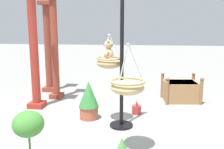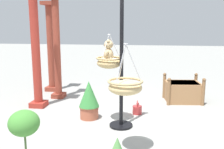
% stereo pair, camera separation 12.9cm
% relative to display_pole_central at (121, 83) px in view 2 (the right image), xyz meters
% --- Properties ---
extents(ground_plane, '(40.00, 40.00, 0.00)m').
position_rel_display_pole_central_xyz_m(ground_plane, '(0.23, 0.17, -0.84)').
color(ground_plane, gray).
extents(display_pole_central, '(0.44, 0.44, 2.64)m').
position_rel_display_pole_central_xyz_m(display_pole_central, '(0.00, 0.00, 0.00)').
color(display_pole_central, black).
rests_on(display_pole_central, ground).
extents(hanging_basket_with_teddy, '(0.49, 0.49, 0.65)m').
position_rel_display_pole_central_xyz_m(hanging_basket_with_teddy, '(0.15, 0.25, 0.37)').
color(hanging_basket_with_teddy, tan).
extents(teddy_bear, '(0.29, 0.25, 0.42)m').
position_rel_display_pole_central_xyz_m(teddy_bear, '(0.15, 0.27, 0.55)').
color(teddy_bear, tan).
extents(hanging_basket_left_high, '(0.52, 0.52, 0.74)m').
position_rel_display_pole_central_xyz_m(hanging_basket_left_high, '(-0.99, -0.16, 0.18)').
color(hanging_basket_left_high, tan).
extents(greenhouse_pillar_left, '(0.34, 0.34, 2.73)m').
position_rel_display_pole_central_xyz_m(greenhouse_pillar_left, '(1.71, 1.86, 0.47)').
color(greenhouse_pillar_left, brown).
rests_on(greenhouse_pillar_left, ground).
extents(greenhouse_pillar_right, '(0.37, 0.37, 3.09)m').
position_rel_display_pole_central_xyz_m(greenhouse_pillar_right, '(0.91, 2.06, 0.65)').
color(greenhouse_pillar_right, '#9E2D23').
rests_on(greenhouse_pillar_right, ground).
extents(greenhouse_pillar_far_back, '(0.37, 0.37, 2.55)m').
position_rel_display_pole_central_xyz_m(greenhouse_pillar_far_back, '(2.40, 2.31, 0.38)').
color(greenhouse_pillar_far_back, brown).
rests_on(greenhouse_pillar_far_back, ground).
extents(wooden_planter_box, '(0.81, 0.97, 0.67)m').
position_rel_display_pole_central_xyz_m(wooden_planter_box, '(1.83, -1.36, -0.57)').
color(wooden_planter_box, '#9E7047').
rests_on(wooden_planter_box, ground).
extents(potted_plant_fern_front, '(0.35, 0.35, 0.96)m').
position_rel_display_pole_central_xyz_m(potted_plant_fern_front, '(-2.02, 0.88, -0.26)').
color(potted_plant_fern_front, beige).
rests_on(potted_plant_fern_front, ground).
extents(potted_plant_tall_leafy, '(0.41, 0.41, 0.79)m').
position_rel_display_pole_central_xyz_m(potted_plant_tall_leafy, '(0.33, 0.70, -0.44)').
color(potted_plant_tall_leafy, '#AD563D').
rests_on(potted_plant_tall_leafy, ground).
extents(watering_can, '(0.35, 0.20, 0.30)m').
position_rel_display_pole_central_xyz_m(watering_can, '(0.74, -0.27, -0.74)').
color(watering_can, '#B23333').
rests_on(watering_can, ground).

